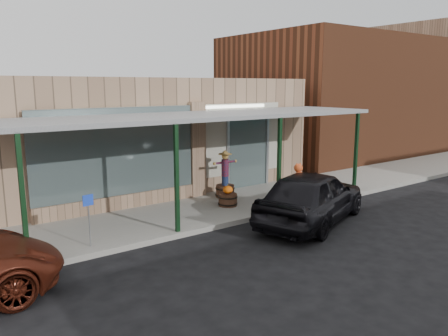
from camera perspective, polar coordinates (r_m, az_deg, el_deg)
ground at (r=11.17m, az=7.81°, el=-10.07°), size 120.00×120.00×0.00m
sidewalk at (r=13.82m, az=-2.57°, el=-5.54°), size 40.00×3.20×0.15m
storefront at (r=17.36m, az=-10.98°, el=4.42°), size 12.00×6.25×4.20m
awning at (r=13.27m, az=-2.59°, el=6.68°), size 12.00×3.00×3.04m
block_buildings_near at (r=19.10m, az=-6.97°, el=10.13°), size 61.00×8.00×8.00m
barrel_scarecrow at (r=14.99m, az=0.14°, el=-1.75°), size 0.99×0.66×1.64m
barrel_pumpkin at (r=13.99m, az=0.50°, el=-3.96°), size 0.60×0.60×0.70m
handicap_sign at (r=10.86m, az=-17.25°, el=-5.68°), size 0.26×0.06×1.27m
parked_sedan at (r=12.90m, az=11.41°, el=-3.64°), size 5.00×3.36×1.65m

